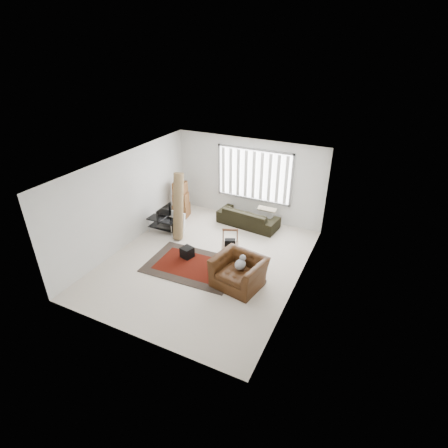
# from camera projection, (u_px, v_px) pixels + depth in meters

# --- Properties ---
(room) EXTENTS (6.00, 6.02, 2.71)m
(room) POSITION_uv_depth(u_px,v_px,m) (214.00, 196.00, 9.11)
(room) COLOR beige
(room) RESTS_ON ground
(persian_rug) EXTENTS (2.51, 1.72, 0.02)m
(persian_rug) POSITION_uv_depth(u_px,v_px,m) (193.00, 266.00, 9.37)
(persian_rug) COLOR black
(persian_rug) RESTS_ON ground
(tv_stand) EXTENTS (0.94, 0.42, 0.47)m
(tv_stand) POSITION_uv_depth(u_px,v_px,m) (163.00, 223.00, 10.82)
(tv_stand) COLOR black
(tv_stand) RESTS_ON ground
(tv) EXTENTS (0.10, 0.76, 0.44)m
(tv) POSITION_uv_depth(u_px,v_px,m) (162.00, 212.00, 10.66)
(tv) COLOR black
(tv) RESTS_ON tv_stand
(subwoofer) EXTENTS (0.36, 0.36, 0.30)m
(subwoofer) POSITION_uv_depth(u_px,v_px,m) (187.00, 252.00, 9.65)
(subwoofer) COLOR black
(subwoofer) RESTS_ON persian_rug
(moving_boxes) EXTENTS (0.57, 0.54, 1.22)m
(moving_boxes) POSITION_uv_depth(u_px,v_px,m) (181.00, 201.00, 11.72)
(moving_boxes) COLOR brown
(moving_boxes) RESTS_ON ground
(white_flatpack) EXTENTS (0.51, 0.22, 0.64)m
(white_flatpack) POSITION_uv_depth(u_px,v_px,m) (178.00, 222.00, 10.93)
(white_flatpack) COLOR silver
(white_flatpack) RESTS_ON ground
(rolled_rug) EXTENTS (0.47, 0.79, 2.00)m
(rolled_rug) POSITION_uv_depth(u_px,v_px,m) (178.00, 206.00, 10.31)
(rolled_rug) COLOR brown
(rolled_rug) RESTS_ON ground
(sofa) EXTENTS (2.06, 1.06, 0.76)m
(sofa) POSITION_uv_depth(u_px,v_px,m) (248.00, 215.00, 11.22)
(sofa) COLOR black
(sofa) RESTS_ON ground
(side_chair) EXTENTS (0.60, 0.60, 0.85)m
(side_chair) POSITION_uv_depth(u_px,v_px,m) (230.00, 244.00, 9.45)
(side_chair) COLOR #8D725C
(side_chair) RESTS_ON ground
(armchair) EXTENTS (1.34, 1.21, 0.87)m
(armchair) POSITION_uv_depth(u_px,v_px,m) (239.00, 270.00, 8.47)
(armchair) COLOR #3D1F0C
(armchair) RESTS_ON ground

